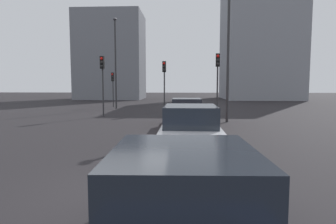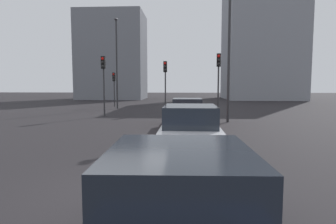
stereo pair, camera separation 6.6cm
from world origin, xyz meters
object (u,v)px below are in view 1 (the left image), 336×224
Objects in this scene: car_red_left_lead at (187,113)px; traffic_light_far_left at (218,72)px; car_white_left_second at (190,131)px; car_navy_left_third at (183,211)px; traffic_light_far_right at (102,73)px; traffic_light_near_right at (164,76)px; street_lamp_kerbside at (115,57)px; street_lamp_far at (228,47)px; traffic_light_near_left at (113,82)px.

traffic_light_far_left is (3.98, -2.20, 2.45)m from car_red_left_lead.
car_white_left_second is 6.08m from car_navy_left_third.
traffic_light_far_right is (0.51, 8.22, -0.06)m from traffic_light_far_left.
street_lamp_kerbside reaches higher than traffic_light_near_right.
street_lamp_kerbside reaches higher than car_white_left_second.
traffic_light_far_right is at bearing 53.17° from car_red_left_lead.
car_red_left_lead is 12.91m from car_navy_left_third.
street_lamp_kerbside is at bearing -125.89° from traffic_light_far_left.
traffic_light_far_right is 0.51× the size of street_lamp_kerbside.
car_navy_left_third is (-6.08, 0.25, -0.03)m from car_white_left_second.
car_red_left_lead is 13.95m from street_lamp_kerbside.
car_red_left_lead is 0.91× the size of traffic_light_far_left.
street_lamp_far is at bearing 12.71° from traffic_light_far_left.
traffic_light_far_left is (10.81, -2.18, 2.41)m from car_white_left_second.
car_navy_left_third is 18.49m from traffic_light_far_right.
street_lamp_far is at bearing 43.03° from traffic_light_near_right.
car_navy_left_third is (-12.91, 0.24, 0.01)m from car_red_left_lead.
car_navy_left_third is at bearing 169.24° from street_lamp_far.
car_red_left_lead is at bearing 123.17° from street_lamp_far.
traffic_light_near_left is at bearing 40.02° from street_lamp_far.
car_white_left_second is 13.05m from traffic_light_far_right.
car_white_left_second is 1.10× the size of traffic_light_far_right.
traffic_light_far_left reaches higher than traffic_light_near_left.
traffic_light_near_left is (26.48, 7.23, 1.83)m from car_navy_left_third.
car_white_left_second is 0.61× the size of street_lamp_far.
car_white_left_second is at bearing 179.98° from car_red_left_lead.
traffic_light_near_right reaches higher than car_red_left_lead.
traffic_light_far_right reaches higher than car_white_left_second.
car_white_left_second is 1.13× the size of traffic_light_near_right.
street_lamp_kerbside is (11.50, 6.66, 4.24)m from car_red_left_lead.
traffic_light_near_right is 5.50m from traffic_light_far_left.
traffic_light_near_left is at bearing 28.65° from car_red_left_lead.
traffic_light_far_right is at bearing 14.90° from traffic_light_near_left.
car_red_left_lead is 4.91m from street_lamp_far.
car_navy_left_third is 17.24m from traffic_light_far_left.
street_lamp_kerbside is (24.41, 6.43, 4.24)m from car_navy_left_third.
traffic_light_far_left reaches higher than car_white_left_second.
traffic_light_near_right is at bearing -129.73° from traffic_light_far_left.
car_navy_left_third is at bearing 178.11° from car_white_left_second.
car_white_left_second is (-6.83, -0.02, 0.04)m from car_red_left_lead.
traffic_light_near_right is at bearing 50.69° from traffic_light_near_left.
car_navy_left_third is 1.23× the size of traffic_light_near_left.
traffic_light_near_left is at bearing 20.67° from car_white_left_second.
traffic_light_far_right is at bearing -174.82° from street_lamp_kerbside.
street_lamp_far is at bearing -57.01° from car_red_left_lead.
traffic_light_far_left is at bearing -9.74° from car_navy_left_third.
car_red_left_lead is 0.92× the size of car_navy_left_third.
car_navy_left_third is at bearing 21.16° from traffic_light_near_left.
traffic_light_near_left is 0.84× the size of traffic_light_near_right.
traffic_light_far_right is (-9.08, -1.44, 0.54)m from traffic_light_near_left.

